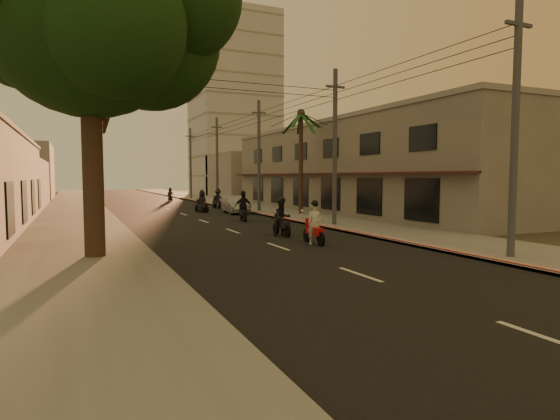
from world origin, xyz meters
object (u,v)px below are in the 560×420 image
at_px(scooter_mid_b, 243,207).
at_px(scooter_far_b, 218,199).
at_px(scooter_far_a, 202,202).
at_px(broadleaf_tree, 100,14).
at_px(parked_car, 235,205).
at_px(scooter_far_c, 170,195).
at_px(scooter_mid_a, 282,219).
at_px(palm_tree, 301,119).
at_px(scooter_red, 314,225).

bearing_deg(scooter_mid_b, scooter_far_b, 91.10).
xyz_separation_m(scooter_mid_b, scooter_far_a, (-0.57, 8.30, -0.06)).
relative_size(broadleaf_tree, parked_car, 2.80).
distance_m(scooter_mid_b, scooter_far_a, 8.32).
bearing_deg(scooter_far_b, scooter_far_c, 85.70).
xyz_separation_m(scooter_mid_a, scooter_mid_b, (0.78, 7.86, 0.04)).
bearing_deg(scooter_far_a, scooter_far_b, 36.92).
distance_m(palm_tree, scooter_far_a, 10.31).
xyz_separation_m(scooter_mid_b, scooter_far_c, (0.45, 27.05, -0.18)).
bearing_deg(scooter_far_c, parked_car, -90.30).
distance_m(scooter_mid_b, scooter_far_b, 12.17).
distance_m(scooter_far_a, scooter_far_c, 18.77).
bearing_deg(parked_car, scooter_mid_a, -93.93).
relative_size(scooter_mid_a, scooter_far_b, 1.03).
relative_size(broadleaf_tree, scooter_mid_a, 6.23).
bearing_deg(palm_tree, broadleaf_tree, -136.52).
height_order(scooter_mid_a, scooter_far_b, scooter_mid_a).
height_order(scooter_red, parked_car, scooter_red).
distance_m(scooter_mid_a, scooter_mid_b, 7.89).
bearing_deg(broadleaf_tree, scooter_mid_b, 50.36).
distance_m(broadleaf_tree, scooter_far_a, 22.24).
height_order(parked_car, scooter_far_c, scooter_far_c).
height_order(scooter_red, scooter_mid_b, scooter_mid_b).
bearing_deg(scooter_far_a, palm_tree, -60.39).
bearing_deg(scooter_far_c, scooter_red, -95.03).
relative_size(scooter_mid_a, parked_car, 0.45).
height_order(scooter_mid_b, scooter_far_b, scooter_mid_b).
xyz_separation_m(palm_tree, scooter_far_b, (-3.80, 8.99, -6.30)).
height_order(broadleaf_tree, scooter_mid_b, broadleaf_tree).
xyz_separation_m(palm_tree, scooter_mid_a, (-6.42, -10.89, -6.29)).
bearing_deg(broadleaf_tree, scooter_far_b, 64.68).
distance_m(broadleaf_tree, scooter_far_b, 26.40).
bearing_deg(scooter_far_c, palm_tree, -81.17).
bearing_deg(scooter_mid_a, scooter_red, -87.25).
bearing_deg(scooter_far_a, broadleaf_tree, -133.82).
bearing_deg(palm_tree, parked_car, 141.19).
bearing_deg(parked_car, scooter_far_b, 92.63).
relative_size(palm_tree, parked_car, 1.90).
bearing_deg(scooter_red, scooter_mid_a, 94.74).
distance_m(scooter_red, parked_car, 17.37).
relative_size(scooter_mid_b, scooter_far_b, 1.07).
xyz_separation_m(scooter_far_b, parked_car, (-0.28, -5.71, -0.16)).
xyz_separation_m(broadleaf_tree, scooter_mid_b, (8.96, 10.82, -7.58)).
bearing_deg(scooter_mid_b, scooter_far_c, 98.88).
xyz_separation_m(scooter_mid_b, parked_car, (1.56, 6.32, -0.21)).
bearing_deg(scooter_red, broadleaf_tree, -178.40).
bearing_deg(parked_car, palm_tree, -33.36).
bearing_deg(scooter_mid_a, parked_car, 80.87).
bearing_deg(palm_tree, scooter_mid_b, -151.75).
distance_m(parked_car, scooter_far_c, 20.76).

